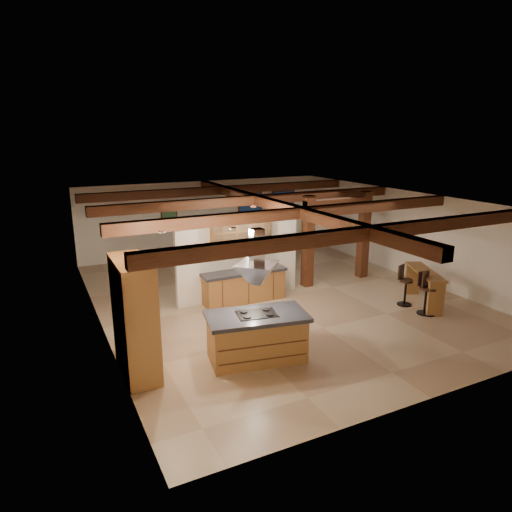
{
  "coord_description": "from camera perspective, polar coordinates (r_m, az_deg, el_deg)",
  "views": [
    {
      "loc": [
        -6.25,
        -11.24,
        4.79
      ],
      "look_at": [
        -0.42,
        0.5,
        1.21
      ],
      "focal_mm": 32.0,
      "sensor_mm": 36.0,
      "label": 1
    }
  ],
  "objects": [
    {
      "name": "back_counter",
      "position": [
        13.23,
        -1.48,
        -3.74
      ],
      "size": [
        2.5,
        0.66,
        0.94
      ],
      "color": "#9D6332",
      "rests_on": "ground"
    },
    {
      "name": "bar_stool_c",
      "position": [
        13.6,
        18.06,
        -3.48
      ],
      "size": [
        0.44,
        0.45,
        1.16
      ],
      "color": "black",
      "rests_on": "ground"
    },
    {
      "name": "bar_stool_b",
      "position": [
        13.15,
        20.38,
        -4.34
      ],
      "size": [
        0.4,
        0.41,
        1.16
      ],
      "color": "black",
      "rests_on": "ground"
    },
    {
      "name": "partition_wall",
      "position": [
        13.38,
        -2.21,
        -0.72
      ],
      "size": [
        3.8,
        0.18,
        2.2
      ],
      "primitive_type": "cube",
      "color": "white",
      "rests_on": "ground"
    },
    {
      "name": "ground",
      "position": [
        13.72,
        2.53,
        -5.15
      ],
      "size": [
        12.0,
        12.0,
        0.0
      ],
      "primitive_type": "plane",
      "color": "tan",
      "rests_on": "ground"
    },
    {
      "name": "range_hood",
      "position": [
        9.49,
        0.1,
        -3.18
      ],
      "size": [
        1.1,
        1.1,
        1.4
      ],
      "color": "silver",
      "rests_on": "room_walls"
    },
    {
      "name": "bar_counter",
      "position": [
        13.78,
        20.27,
        -3.05
      ],
      "size": [
        1.23,
        1.94,
        1.0
      ],
      "color": "#9D6332",
      "rests_on": "ground"
    },
    {
      "name": "dining_table",
      "position": [
        15.41,
        -3.47,
        -1.71
      ],
      "size": [
        1.9,
        1.52,
        0.59
      ],
      "primitive_type": "imported",
      "rotation": [
        0.0,
        0.0,
        -0.41
      ],
      "color": "#3E1B0F",
      "rests_on": "ground"
    },
    {
      "name": "upper_display_cabinet",
      "position": [
        13.03,
        -1.9,
        2.24
      ],
      "size": [
        1.8,
        0.36,
        0.95
      ],
      "color": "#9D6332",
      "rests_on": "partition_wall"
    },
    {
      "name": "kitchen_island",
      "position": [
        9.95,
        0.1,
        -10.02
      ],
      "size": [
        2.31,
        1.51,
        1.06
      ],
      "color": "#9D6332",
      "rests_on": "ground"
    },
    {
      "name": "table_lamp",
      "position": [
        19.87,
        6.47,
        3.53
      ],
      "size": [
        0.27,
        0.27,
        0.32
      ],
      "color": "black",
      "rests_on": "side_table"
    },
    {
      "name": "ceiling_beams",
      "position": [
        13.02,
        2.67,
        6.31
      ],
      "size": [
        10.0,
        12.0,
        0.28
      ],
      "color": "#3C150F",
      "rests_on": "room_walls"
    },
    {
      "name": "bar_stool_a",
      "position": [
        13.12,
        20.74,
        -4.37
      ],
      "size": [
        0.44,
        0.45,
        1.18
      ],
      "color": "black",
      "rests_on": "ground"
    },
    {
      "name": "back_windows",
      "position": [
        19.69,
        1.39,
        5.67
      ],
      "size": [
        2.7,
        0.07,
        1.7
      ],
      "color": "#3C150F",
      "rests_on": "room_walls"
    },
    {
      "name": "microwave",
      "position": [
        13.2,
        -0.08,
        -1.15
      ],
      "size": [
        0.48,
        0.41,
        0.23
      ],
      "primitive_type": "imported",
      "rotation": [
        0.0,
        0.0,
        3.54
      ],
      "color": "silver",
      "rests_on": "back_counter"
    },
    {
      "name": "room_walls",
      "position": [
        13.21,
        2.62,
        2.11
      ],
      "size": [
        12.0,
        12.0,
        12.0
      ],
      "color": "white",
      "rests_on": "ground"
    },
    {
      "name": "timber_posts",
      "position": [
        14.95,
        10.11,
        3.38
      ],
      "size": [
        2.5,
        0.3,
        2.9
      ],
      "color": "#3C150F",
      "rests_on": "ground"
    },
    {
      "name": "framed_art",
      "position": [
        18.09,
        -10.81,
        5.18
      ],
      "size": [
        0.65,
        0.05,
        0.85
      ],
      "color": "#3C150F",
      "rests_on": "room_walls"
    },
    {
      "name": "recessed_cans",
      "position": [
        10.21,
        -4.55,
        4.41
      ],
      "size": [
        3.16,
        2.46,
        0.03
      ],
      "color": "silver",
      "rests_on": "room_walls"
    },
    {
      "name": "dining_chairs",
      "position": [
        15.3,
        -3.49,
        -0.38
      ],
      "size": [
        2.57,
        2.57,
        1.3
      ],
      "color": "#3C150F",
      "rests_on": "ground"
    },
    {
      "name": "sofa",
      "position": [
        19.13,
        2.82,
        1.79
      ],
      "size": [
        2.4,
        1.33,
        0.66
      ],
      "primitive_type": "imported",
      "rotation": [
        0.0,
        0.0,
        3.35
      ],
      "color": "black",
      "rests_on": "ground"
    },
    {
      "name": "side_table",
      "position": [
        19.98,
        6.43,
        2.12
      ],
      "size": [
        0.56,
        0.56,
        0.54
      ],
      "primitive_type": "cube",
      "rotation": [
        0.0,
        0.0,
        -0.36
      ],
      "color": "#3C150F",
      "rests_on": "ground"
    },
    {
      "name": "pantry_cabinet",
      "position": [
        9.49,
        -14.91,
        -7.47
      ],
      "size": [
        0.67,
        1.6,
        2.4
      ],
      "color": "#9D6332",
      "rests_on": "ground"
    }
  ]
}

